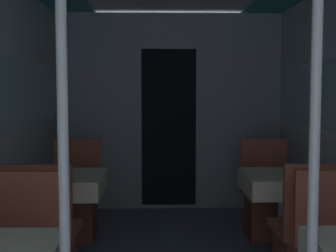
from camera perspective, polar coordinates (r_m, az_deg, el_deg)
The scene contains 9 objects.
bulkhead_far at distance 5.52m, azimuth 0.09°, elevation 1.68°, with size 2.62×0.09×2.30m.
support_pole_left_0 at distance 2.02m, azimuth -12.64°, elevation -2.97°, with size 0.05×0.05×2.30m.
dining_table_left_1 at distance 3.94m, azimuth -12.84°, elevation -7.43°, with size 0.68×0.68×0.72m.
chair_left_near_1 at distance 3.46m, azimuth -14.78°, elevation -14.63°, with size 0.45×0.45×0.93m.
chair_left_far_1 at distance 4.59m, azimuth -11.27°, elevation -9.83°, with size 0.45×0.45×0.93m.
support_pole_right_0 at distance 2.10m, azimuth 17.40°, elevation -2.82°, with size 0.05×0.05×2.30m.
dining_table_right_1 at distance 4.01m, azimuth 14.08°, elevation -7.26°, with size 0.68×0.68×0.72m.
chair_right_near_1 at distance 3.54m, azimuth 16.64°, elevation -14.27°, with size 0.45×0.45×0.93m.
chair_right_far_1 at distance 4.64m, azimuth 12.02°, elevation -9.67°, with size 0.45×0.45×0.93m.
Camera 1 is at (-0.14, -1.27, 1.40)m, focal length 50.00 mm.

